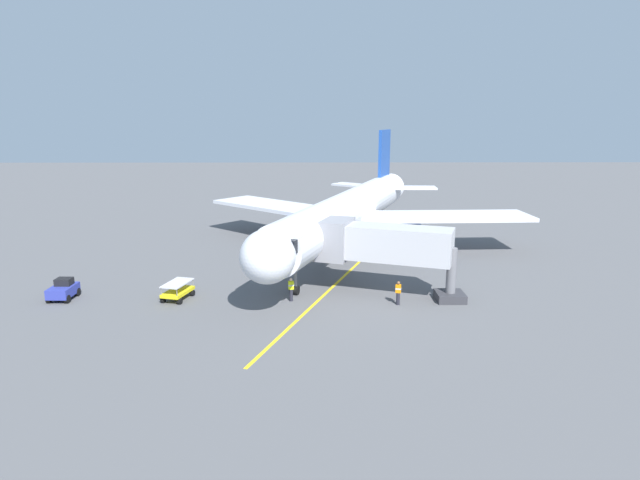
{
  "coord_description": "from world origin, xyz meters",
  "views": [
    {
      "loc": [
        1.68,
        50.13,
        12.84
      ],
      "look_at": [
        1.34,
        7.0,
        3.0
      ],
      "focal_mm": 30.01,
      "sensor_mm": 36.0,
      "label": 1
    }
  ],
  "objects": [
    {
      "name": "ground_plane",
      "position": [
        0.0,
        0.0,
        0.0
      ],
      "size": [
        220.0,
        220.0,
        0.0
      ],
      "primitive_type": "plane",
      "color": "#565659"
    },
    {
      "name": "baggage_cart_near_nose",
      "position": [
        11.71,
        13.13,
        0.66
      ],
      "size": [
        2.1,
        2.87,
        1.27
      ],
      "color": "yellow",
      "rests_on": "ground"
    },
    {
      "name": "ground_crew_marshaller",
      "position": [
        -4.1,
        14.41,
        0.89
      ],
      "size": [
        0.45,
        0.34,
        1.71
      ],
      "color": "#23232D",
      "rests_on": "ground"
    },
    {
      "name": "jet_bridge",
      "position": [
        -2.69,
        11.65,
        3.76
      ],
      "size": [
        11.33,
        6.26,
        5.4
      ],
      "color": "#B7B7BC",
      "rests_on": "ground"
    },
    {
      "name": "tug_portside",
      "position": [
        20.02,
        13.05,
        0.7
      ],
      "size": [
        1.59,
        2.33,
        1.5
      ],
      "color": "#2D3899",
      "rests_on": "ground"
    },
    {
      "name": "airplane",
      "position": [
        -1.47,
        -0.79,
        4.0
      ],
      "size": [
        32.74,
        39.01,
        11.5
      ],
      "color": "silver",
      "rests_on": "ground"
    },
    {
      "name": "apron_lead_in_line",
      "position": [
        -1.37,
        5.48,
        0.01
      ],
      "size": [
        13.8,
        37.71,
        0.01
      ],
      "primitive_type": "cube",
      "rotation": [
        0.0,
        0.0,
        -0.35
      ],
      "color": "yellow",
      "rests_on": "ground"
    },
    {
      "name": "ground_crew_wing_walker",
      "position": [
        3.47,
        13.56,
        0.89
      ],
      "size": [
        0.45,
        0.35,
        1.71
      ],
      "color": "#23232D",
      "rests_on": "ground"
    }
  ]
}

